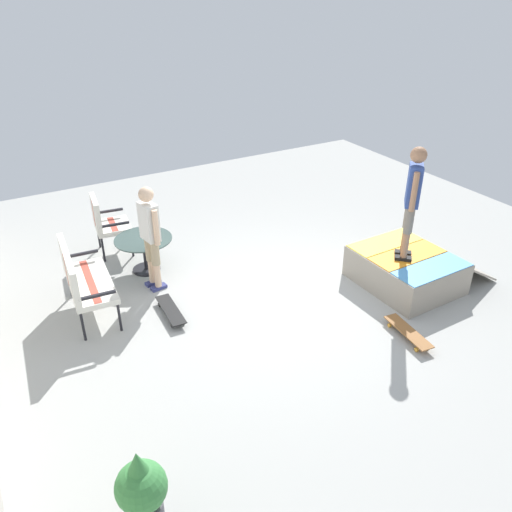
% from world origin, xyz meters
% --- Properties ---
extents(ground_plane, '(12.00, 12.00, 0.10)m').
position_xyz_m(ground_plane, '(0.00, 0.00, -0.05)').
color(ground_plane, '#A8A8A3').
extents(skate_ramp, '(1.47, 1.94, 0.52)m').
position_xyz_m(skate_ramp, '(-0.62, -1.96, 0.26)').
color(skate_ramp, gray).
rests_on(skate_ramp, ground_plane).
extents(patio_bench, '(1.29, 0.64, 1.02)m').
position_xyz_m(patio_bench, '(1.00, 2.49, 0.62)').
color(patio_bench, black).
rests_on(patio_bench, ground_plane).
extents(patio_chair_near_house, '(0.68, 0.62, 1.02)m').
position_xyz_m(patio_chair_near_house, '(2.63, 1.71, 0.61)').
color(patio_chair_near_house, black).
rests_on(patio_chair_near_house, ground_plane).
extents(patio_table, '(0.90, 0.90, 0.57)m').
position_xyz_m(patio_table, '(1.76, 1.36, 0.40)').
color(patio_table, black).
rests_on(patio_table, ground_plane).
extents(person_watching, '(0.48, 0.28, 1.62)m').
position_xyz_m(person_watching, '(1.21, 1.40, 0.94)').
color(person_watching, navy).
rests_on(person_watching, ground_plane).
extents(person_skater, '(0.37, 0.37, 1.67)m').
position_xyz_m(person_skater, '(-0.64, -1.81, 1.49)').
color(person_skater, black).
rests_on(person_skater, skate_ramp).
extents(skateboard_by_bench, '(0.81, 0.24, 0.10)m').
position_xyz_m(skateboard_by_bench, '(0.39, 1.48, 0.08)').
color(skateboard_by_bench, black).
rests_on(skateboard_by_bench, ground_plane).
extents(skateboard_spare, '(0.82, 0.29, 0.10)m').
position_xyz_m(skateboard_spare, '(-1.63, -1.03, 0.08)').
color(skateboard_spare, brown).
rests_on(skateboard_spare, ground_plane).
extents(potted_plant, '(0.44, 0.44, 0.92)m').
position_xyz_m(potted_plant, '(-2.46, 2.83, 0.47)').
color(potted_plant, '#515156').
rests_on(potted_plant, ground_plane).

